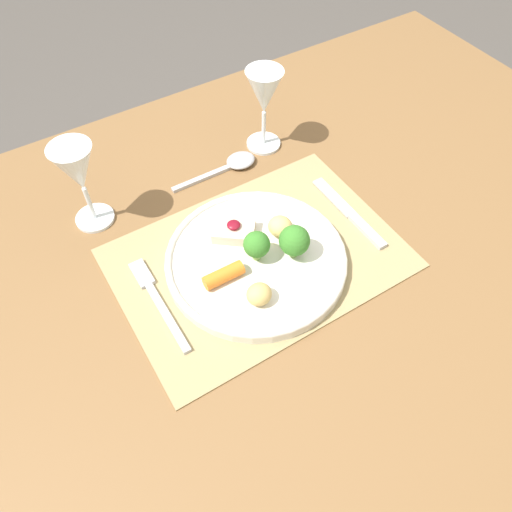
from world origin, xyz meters
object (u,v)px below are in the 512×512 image
dinner_plate (257,257)px  knife (353,217)px  spoon (234,163)px  wine_glass_far (78,173)px  fork (156,297)px  wine_glass_near (264,96)px

dinner_plate → knife: bearing=-1.1°
dinner_plate → spoon: dinner_plate is taller
dinner_plate → knife: dinner_plate is taller
knife → dinner_plate: bearing=176.5°
dinner_plate → wine_glass_far: wine_glass_far is taller
fork → knife: size_ratio=1.00×
fork → wine_glass_near: size_ratio=1.15×
spoon → wine_glass_far: bearing=173.8°
wine_glass_near → wine_glass_far: size_ratio=1.02×
dinner_plate → wine_glass_near: 0.31m
knife → wine_glass_far: bearing=145.9°
fork → knife: (0.36, -0.03, -0.00)m
spoon → fork: bearing=-146.2°
fork → wine_glass_far: size_ratio=1.17×
dinner_plate → knife: size_ratio=1.56×
knife → spoon: (-0.11, 0.23, 0.00)m
knife → wine_glass_near: wine_glass_near is taller
knife → wine_glass_near: (-0.03, 0.25, 0.11)m
dinner_plate → wine_glass_near: (0.17, 0.25, 0.09)m
dinner_plate → fork: size_ratio=1.56×
wine_glass_far → knife: bearing=-31.7°
dinner_plate → wine_glass_near: wine_glass_near is taller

